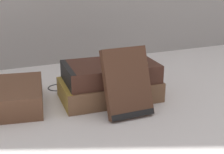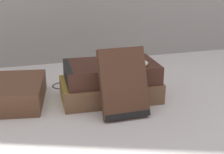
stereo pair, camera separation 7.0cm
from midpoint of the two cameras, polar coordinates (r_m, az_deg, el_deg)
The scene contains 6 objects.
ground_plane at distance 0.73m, azimuth -1.66°, elevation -4.64°, with size 3.00×3.00×0.00m, color silver.
book_flat_bottom at distance 0.75m, azimuth 1.91°, elevation -2.34°, with size 0.24×0.15×0.05m.
book_flat_top at distance 0.73m, azimuth 2.15°, elevation 0.95°, with size 0.22×0.14×0.04m.
book_leaning_front at distance 0.65m, azimuth 5.26°, elevation -1.62°, with size 0.10×0.07×0.14m.
pocket_watch at distance 0.72m, azimuth 7.24°, elevation 2.49°, with size 0.06×0.06×0.01m.
reading_glasses at distance 0.85m, azimuth -5.06°, elevation -1.13°, with size 0.12×0.08×0.00m.
Camera 2 is at (-0.14, -0.66, 0.30)m, focal length 50.00 mm.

